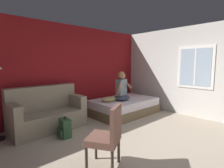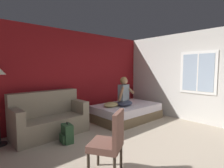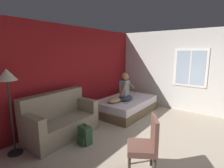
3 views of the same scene
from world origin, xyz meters
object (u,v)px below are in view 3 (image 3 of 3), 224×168
(backpack, at_px, (85,135))
(floor_lamp, at_px, (8,83))
(throw_pillow, at_px, (114,100))
(cell_phone, at_px, (126,103))
(person_seated, at_px, (125,89))
(couch, at_px, (60,120))
(bed, at_px, (126,106))
(side_chair, at_px, (146,143))

(backpack, height_order, floor_lamp, floor_lamp)
(floor_lamp, bearing_deg, throw_pillow, -9.19)
(cell_phone, bearing_deg, person_seated, -168.70)
(couch, bearing_deg, backpack, -83.90)
(bed, relative_size, backpack, 4.52)
(bed, bearing_deg, floor_lamp, 171.29)
(side_chair, height_order, person_seated, person_seated)
(couch, bearing_deg, bed, -10.13)
(person_seated, bearing_deg, side_chair, -140.40)
(person_seated, bearing_deg, floor_lamp, 169.62)
(couch, bearing_deg, side_chair, -89.68)
(bed, xyz_separation_m, couch, (-2.30, 0.41, 0.16))
(bed, bearing_deg, throw_pillow, 173.55)
(couch, height_order, throw_pillow, couch)
(cell_phone, bearing_deg, floor_lamp, -39.23)
(couch, bearing_deg, throw_pillow, -11.38)
(bed, height_order, couch, couch)
(side_chair, bearing_deg, bed, 38.38)
(bed, bearing_deg, side_chair, -141.62)
(side_chair, relative_size, floor_lamp, 0.58)
(couch, xyz_separation_m, person_seated, (2.12, -0.48, 0.44))
(floor_lamp, bearing_deg, cell_phone, -15.39)
(throw_pillow, bearing_deg, floor_lamp, 170.81)
(couch, distance_m, person_seated, 2.22)
(backpack, bearing_deg, person_seated, 7.20)
(side_chair, height_order, cell_phone, side_chair)
(couch, xyz_separation_m, floor_lamp, (-1.03, 0.10, 1.04))
(person_seated, bearing_deg, backpack, -172.80)
(bed, xyz_separation_m, backpack, (-2.22, -0.33, -0.04))
(backpack, xyz_separation_m, throw_pillow, (1.64, 0.39, 0.36))
(couch, height_order, floor_lamp, floor_lamp)
(backpack, height_order, cell_phone, cell_phone)
(couch, height_order, backpack, couch)
(person_seated, height_order, backpack, person_seated)
(person_seated, xyz_separation_m, backpack, (-2.04, -0.26, -0.64))
(person_seated, height_order, throw_pillow, person_seated)
(person_seated, relative_size, backpack, 1.91)
(person_seated, height_order, floor_lamp, floor_lamp)
(couch, bearing_deg, floor_lamp, 174.54)
(cell_phone, relative_size, floor_lamp, 0.08)
(side_chair, relative_size, backpack, 2.14)
(throw_pillow, distance_m, floor_lamp, 2.91)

